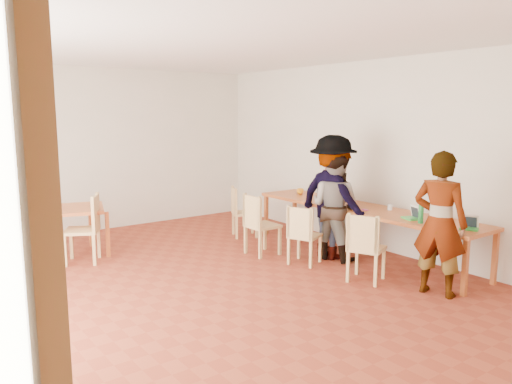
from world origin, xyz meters
The scene contains 23 objects.
ground centered at (0.00, 0.00, 0.00)m, with size 8.00×8.00×0.00m, color brown.
wall_back centered at (0.00, 4.00, 1.50)m, with size 6.00×0.10×3.00m, color beige.
wall_right centered at (3.00, 0.00, 1.50)m, with size 0.10×8.00×3.00m, color beige.
ceiling centered at (0.00, 0.00, 3.02)m, with size 6.00×8.00×0.04m, color white.
communal_table centered at (2.50, -0.05, 0.70)m, with size 0.80×4.00×0.75m.
side_table centered at (-1.07, 2.54, 0.67)m, with size 0.90×0.90×0.75m.
chair_near centered at (1.56, -0.95, 0.56)m, with size 0.56×0.56×0.48m.
chair_mid centered at (1.42, 0.09, 0.53)m, with size 0.53×0.53×0.46m.
chair_far centered at (1.21, 0.87, 0.58)m, with size 0.44×0.44×0.50m.
chair_empty centered at (1.65, 2.01, 0.54)m, with size 0.54×0.54×0.47m.
chair_spare centered at (-0.98, 2.06, 0.61)m, with size 0.63×0.63×0.53m.
person_near centered at (1.96, -1.75, 0.87)m, with size 0.64×0.42×1.75m, color gray.
person_mid centered at (2.03, 0.05, 0.80)m, with size 0.78×0.60×1.59m, color gray.
person_far centered at (2.05, 0.12, 0.93)m, with size 1.20×0.69×1.85m, color gray.
laptop_near centered at (2.47, -1.84, 0.80)m, with size 0.25×0.26×0.18m.
laptop_mid centered at (2.41, -1.05, 0.80)m, with size 0.25×0.27×0.19m.
laptop_far centered at (2.48, 0.48, 0.81)m, with size 0.24×0.27×0.21m.
yellow_mug centered at (2.57, 1.43, 0.80)m, with size 0.12×0.12×0.10m, color #FF9C12.
green_bottle centered at (2.27, -1.27, 0.89)m, with size 0.07×0.07×0.28m, color #207833.
clear_glass centered at (2.67, -0.45, 0.80)m, with size 0.07×0.07×0.09m, color silver.
condiment_cup centered at (2.69, -1.70, 0.78)m, with size 0.08×0.08×0.06m, color white.
pink_phone centered at (2.36, -0.25, 0.76)m, with size 0.05×0.10×0.01m, color #C54586.
black_pouch centered at (2.24, 0.25, 0.80)m, with size 0.16×0.26×0.09m, color black.
Camera 1 is at (-3.25, -5.11, 2.18)m, focal length 35.00 mm.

